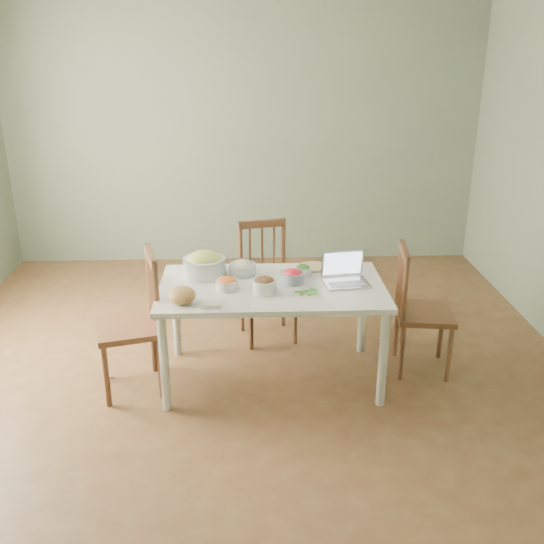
{
  "coord_description": "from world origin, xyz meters",
  "views": [
    {
      "loc": [
        0.03,
        -4.15,
        2.38
      ],
      "look_at": [
        0.19,
        -0.13,
        0.84
      ],
      "focal_mm": 41.04,
      "sensor_mm": 36.0,
      "label": 1
    }
  ],
  "objects_px": {
    "bread_boule": "(182,295)",
    "laptop": "(347,270)",
    "chair_right": "(425,310)",
    "bowl_squash": "(204,264)",
    "chair_left": "(128,324)",
    "chair_far": "(268,283)",
    "dining_table": "(272,333)"
  },
  "relations": [
    {
      "from": "chair_left",
      "to": "bowl_squash",
      "type": "bearing_deg",
      "value": 105.51
    },
    {
      "from": "chair_far",
      "to": "laptop",
      "type": "distance_m",
      "value": 0.92
    },
    {
      "from": "dining_table",
      "to": "chair_right",
      "type": "xyz_separation_m",
      "value": [
        1.13,
        0.1,
        0.11
      ]
    },
    {
      "from": "chair_right",
      "to": "bowl_squash",
      "type": "xyz_separation_m",
      "value": [
        -1.61,
        0.12,
        0.35
      ]
    },
    {
      "from": "chair_left",
      "to": "bowl_squash",
      "type": "xyz_separation_m",
      "value": [
        0.52,
        0.31,
        0.32
      ]
    },
    {
      "from": "chair_left",
      "to": "bread_boule",
      "type": "relative_size",
      "value": 5.78
    },
    {
      "from": "chair_right",
      "to": "laptop",
      "type": "bearing_deg",
      "value": 106.57
    },
    {
      "from": "dining_table",
      "to": "chair_left",
      "type": "bearing_deg",
      "value": -174.49
    },
    {
      "from": "bread_boule",
      "to": "chair_far",
      "type": "bearing_deg",
      "value": 58.27
    },
    {
      "from": "bread_boule",
      "to": "laptop",
      "type": "bearing_deg",
      "value": 14.33
    },
    {
      "from": "chair_far",
      "to": "chair_left",
      "type": "xyz_separation_m",
      "value": [
        -1.0,
        -0.76,
        0.02
      ]
    },
    {
      "from": "chair_far",
      "to": "bowl_squash",
      "type": "bearing_deg",
      "value": -149.18
    },
    {
      "from": "chair_far",
      "to": "bowl_squash",
      "type": "relative_size",
      "value": 3.14
    },
    {
      "from": "dining_table",
      "to": "laptop",
      "type": "bearing_deg",
      "value": -0.11
    },
    {
      "from": "chair_left",
      "to": "bread_boule",
      "type": "xyz_separation_m",
      "value": [
        0.41,
        -0.19,
        0.29
      ]
    },
    {
      "from": "chair_left",
      "to": "bread_boule",
      "type": "bearing_deg",
      "value": 49.94
    },
    {
      "from": "laptop",
      "to": "chair_far",
      "type": "bearing_deg",
      "value": 121.16
    },
    {
      "from": "chair_left",
      "to": "chair_right",
      "type": "distance_m",
      "value": 2.14
    },
    {
      "from": "bread_boule",
      "to": "laptop",
      "type": "distance_m",
      "value": 1.16
    },
    {
      "from": "bowl_squash",
      "to": "chair_right",
      "type": "bearing_deg",
      "value": -4.1
    },
    {
      "from": "bowl_squash",
      "to": "chair_far",
      "type": "bearing_deg",
      "value": 43.44
    },
    {
      "from": "chair_far",
      "to": "laptop",
      "type": "height_order",
      "value": "chair_far"
    },
    {
      "from": "chair_left",
      "to": "bowl_squash",
      "type": "distance_m",
      "value": 0.69
    },
    {
      "from": "chair_right",
      "to": "bowl_squash",
      "type": "bearing_deg",
      "value": 93.2
    },
    {
      "from": "dining_table",
      "to": "chair_far",
      "type": "bearing_deg",
      "value": 90.68
    },
    {
      "from": "bowl_squash",
      "to": "dining_table",
      "type": "bearing_deg",
      "value": -23.88
    },
    {
      "from": "chair_far",
      "to": "bread_boule",
      "type": "height_order",
      "value": "chair_far"
    },
    {
      "from": "chair_right",
      "to": "laptop",
      "type": "xyz_separation_m",
      "value": [
        -0.6,
        -0.1,
        0.37
      ]
    },
    {
      "from": "chair_right",
      "to": "bowl_squash",
      "type": "relative_size",
      "value": 3.12
    },
    {
      "from": "chair_left",
      "to": "laptop",
      "type": "bearing_deg",
      "value": 78.42
    },
    {
      "from": "chair_far",
      "to": "chair_right",
      "type": "bearing_deg",
      "value": -39.01
    },
    {
      "from": "dining_table",
      "to": "bowl_squash",
      "type": "bearing_deg",
      "value": 156.12
    }
  ]
}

